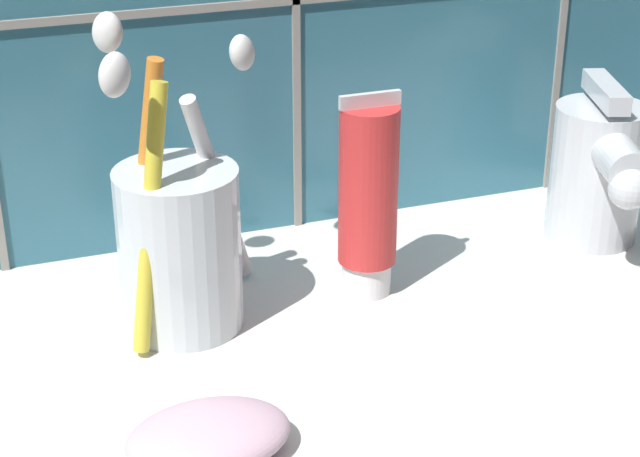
{
  "coord_description": "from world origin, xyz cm",
  "views": [
    {
      "loc": [
        -18.88,
        -45.43,
        32.74
      ],
      "look_at": [
        -1.51,
        2.53,
        8.48
      ],
      "focal_mm": 60.0,
      "sensor_mm": 36.0,
      "label": 1
    }
  ],
  "objects_px": {
    "toothpaste_tube": "(368,197)",
    "soap_bar": "(209,436)",
    "sink_faucet": "(600,170)",
    "toothbrush_cup": "(178,240)"
  },
  "relations": [
    {
      "from": "soap_bar",
      "to": "sink_faucet",
      "type": "bearing_deg",
      "value": 24.87
    },
    {
      "from": "soap_bar",
      "to": "toothpaste_tube",
      "type": "bearing_deg",
      "value": 43.73
    },
    {
      "from": "toothbrush_cup",
      "to": "toothpaste_tube",
      "type": "relative_size",
      "value": 1.42
    },
    {
      "from": "toothpaste_tube",
      "to": "soap_bar",
      "type": "height_order",
      "value": "toothpaste_tube"
    },
    {
      "from": "toothpaste_tube",
      "to": "sink_faucet",
      "type": "height_order",
      "value": "toothpaste_tube"
    },
    {
      "from": "toothpaste_tube",
      "to": "sink_faucet",
      "type": "relative_size",
      "value": 1.17
    },
    {
      "from": "toothpaste_tube",
      "to": "soap_bar",
      "type": "bearing_deg",
      "value": -136.27
    },
    {
      "from": "toothpaste_tube",
      "to": "soap_bar",
      "type": "relative_size",
      "value": 1.6
    },
    {
      "from": "sink_faucet",
      "to": "soap_bar",
      "type": "relative_size",
      "value": 1.37
    },
    {
      "from": "toothbrush_cup",
      "to": "soap_bar",
      "type": "xyz_separation_m",
      "value": [
        -0.02,
        -0.12,
        -0.04
      ]
    }
  ]
}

